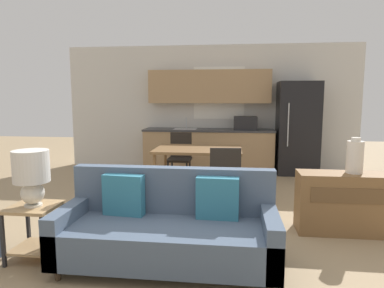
% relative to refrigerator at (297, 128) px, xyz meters
% --- Properties ---
extents(ground_plane, '(20.00, 20.00, 0.00)m').
position_rel_refrigerator_xyz_m(ground_plane, '(-1.83, -4.23, -0.94)').
color(ground_plane, '#9E8460').
extents(wall_back, '(6.40, 0.07, 2.70)m').
position_rel_refrigerator_xyz_m(wall_back, '(-1.83, 0.40, 0.41)').
color(wall_back, silver).
rests_on(wall_back, ground_plane).
extents(kitchen_counter, '(2.76, 0.65, 2.15)m').
position_rel_refrigerator_xyz_m(kitchen_counter, '(-1.82, 0.10, -0.10)').
color(kitchen_counter, tan).
rests_on(kitchen_counter, ground_plane).
extents(refrigerator, '(0.81, 0.73, 1.89)m').
position_rel_refrigerator_xyz_m(refrigerator, '(0.00, 0.00, 0.00)').
color(refrigerator, black).
rests_on(refrigerator, ground_plane).
extents(dining_table, '(1.35, 0.92, 0.78)m').
position_rel_refrigerator_xyz_m(dining_table, '(-1.85, -1.92, -0.24)').
color(dining_table, brown).
rests_on(dining_table, ground_plane).
extents(couch, '(1.99, 0.80, 0.88)m').
position_rel_refrigerator_xyz_m(couch, '(-1.90, -4.19, -0.60)').
color(couch, '#3D2D1E').
rests_on(couch, ground_plane).
extents(side_table, '(0.43, 0.43, 0.54)m').
position_rel_refrigerator_xyz_m(side_table, '(-3.20, -4.25, -0.59)').
color(side_table, tan).
rests_on(side_table, ground_plane).
extents(table_lamp, '(0.33, 0.33, 0.54)m').
position_rel_refrigerator_xyz_m(table_lamp, '(-3.19, -4.26, -0.09)').
color(table_lamp, silver).
rests_on(table_lamp, side_table).
extents(credenza, '(1.06, 0.40, 0.70)m').
position_rel_refrigerator_xyz_m(credenza, '(-0.02, -3.20, -0.59)').
color(credenza, brown).
rests_on(credenza, ground_plane).
extents(vase, '(0.18, 0.18, 0.41)m').
position_rel_refrigerator_xyz_m(vase, '(0.07, -3.17, -0.05)').
color(vase, beige).
rests_on(vase, credenza).
extents(dining_chair_near_right, '(0.45, 0.45, 0.92)m').
position_rel_refrigerator_xyz_m(dining_chair_near_right, '(-1.41, -2.75, -0.43)').
color(dining_chair_near_right, black).
rests_on(dining_chair_near_right, ground_plane).
extents(dining_chair_far_left, '(0.43, 0.43, 0.92)m').
position_rel_refrigerator_xyz_m(dining_chair_far_left, '(-2.28, -1.08, -0.43)').
color(dining_chair_far_left, black).
rests_on(dining_chair_far_left, ground_plane).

